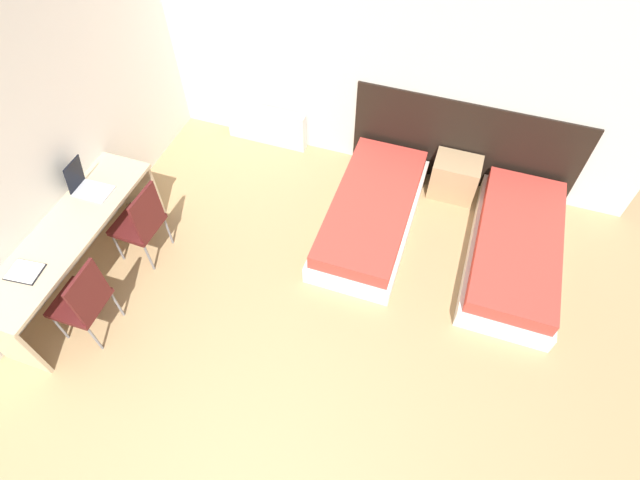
# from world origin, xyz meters

# --- Properties ---
(wall_back) EXTENTS (5.92, 0.05, 2.70)m
(wall_back) POSITION_xyz_m (0.00, 4.06, 1.35)
(wall_back) COLOR silver
(wall_back) RESTS_ON ground_plane
(wall_left) EXTENTS (0.05, 5.04, 2.70)m
(wall_left) POSITION_xyz_m (-2.49, 2.02, 1.35)
(wall_left) COLOR silver
(wall_left) RESTS_ON ground_plane
(headboard_panel) EXTENTS (2.52, 0.03, 1.08)m
(headboard_panel) POSITION_xyz_m (1.08, 4.03, 0.54)
(headboard_panel) COLOR black
(headboard_panel) RESTS_ON ground_plane
(bed_near_window) EXTENTS (0.89, 1.94, 0.39)m
(bed_near_window) POSITION_xyz_m (0.31, 3.02, 0.19)
(bed_near_window) COLOR silver
(bed_near_window) RESTS_ON ground_plane
(bed_near_door) EXTENTS (0.89, 1.94, 0.39)m
(bed_near_door) POSITION_xyz_m (1.84, 3.02, 0.19)
(bed_near_door) COLOR silver
(bed_near_door) RESTS_ON ground_plane
(nightstand) EXTENTS (0.51, 0.38, 0.48)m
(nightstand) POSITION_xyz_m (1.08, 3.80, 0.24)
(nightstand) COLOR tan
(nightstand) RESTS_ON ground_plane
(radiator) EXTENTS (1.02, 0.12, 0.50)m
(radiator) POSITION_xyz_m (-1.30, 3.94, 0.25)
(radiator) COLOR silver
(radiator) RESTS_ON ground_plane
(desk) EXTENTS (0.56, 2.04, 0.76)m
(desk) POSITION_xyz_m (-2.18, 1.42, 0.59)
(desk) COLOR #C6B28E
(desk) RESTS_ON ground_plane
(chair_near_laptop) EXTENTS (0.44, 0.44, 0.94)m
(chair_near_laptop) POSITION_xyz_m (-1.76, 1.90, 0.52)
(chair_near_laptop) COLOR #511919
(chair_near_laptop) RESTS_ON ground_plane
(chair_near_notebook) EXTENTS (0.44, 0.44, 0.94)m
(chair_near_notebook) POSITION_xyz_m (-1.76, 0.95, 0.52)
(chair_near_notebook) COLOR #511919
(chair_near_notebook) RESTS_ON ground_plane
(laptop) EXTENTS (0.36, 0.24, 0.36)m
(laptop) POSITION_xyz_m (-2.26, 1.92, 0.83)
(laptop) COLOR silver
(laptop) RESTS_ON desk
(open_notebook) EXTENTS (0.31, 0.25, 0.02)m
(open_notebook) POSITION_xyz_m (-2.22, 0.92, 0.76)
(open_notebook) COLOR black
(open_notebook) RESTS_ON desk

